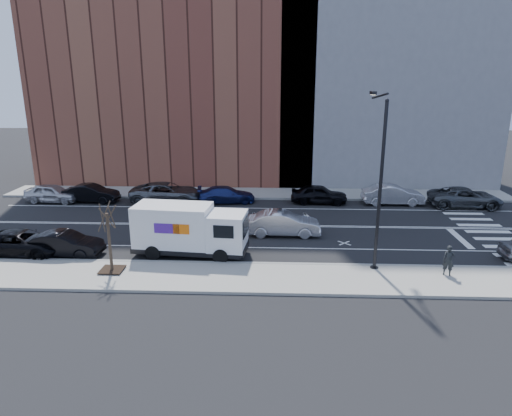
# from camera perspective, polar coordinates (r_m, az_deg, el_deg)

# --- Properties ---
(ground) EXTENTS (120.00, 120.00, 0.00)m
(ground) POSITION_cam_1_polar(r_m,az_deg,el_deg) (32.05, -0.54, -2.18)
(ground) COLOR black
(ground) RESTS_ON ground
(sidewalk_near) EXTENTS (44.00, 3.60, 0.15)m
(sidewalk_near) POSITION_cam_1_polar(r_m,az_deg,el_deg) (23.85, -1.63, -8.70)
(sidewalk_near) COLOR gray
(sidewalk_near) RESTS_ON ground
(sidewalk_far) EXTENTS (44.00, 3.60, 0.15)m
(sidewalk_far) POSITION_cam_1_polar(r_m,az_deg,el_deg) (40.47, 0.09, 1.85)
(sidewalk_far) COLOR gray
(sidewalk_far) RESTS_ON ground
(curb_near) EXTENTS (44.00, 0.25, 0.17)m
(curb_near) POSITION_cam_1_polar(r_m,az_deg,el_deg) (25.48, -1.35, -6.97)
(curb_near) COLOR gray
(curb_near) RESTS_ON ground
(curb_far) EXTENTS (44.00, 0.25, 0.17)m
(curb_far) POSITION_cam_1_polar(r_m,az_deg,el_deg) (38.73, -0.01, 1.21)
(curb_far) COLOR gray
(curb_far) RESTS_ON ground
(crosswalk) EXTENTS (3.00, 14.00, 0.01)m
(crosswalk) POSITION_cam_1_polar(r_m,az_deg,el_deg) (35.11, 26.55, -2.29)
(crosswalk) COLOR white
(crosswalk) RESTS_ON ground
(road_markings) EXTENTS (40.00, 8.60, 0.01)m
(road_markings) POSITION_cam_1_polar(r_m,az_deg,el_deg) (32.05, -0.54, -2.18)
(road_markings) COLOR white
(road_markings) RESTS_ON ground
(bldg_brick) EXTENTS (26.00, 10.00, 22.00)m
(bldg_brick) POSITION_cam_1_polar(r_m,az_deg,el_deg) (46.97, -9.80, 17.07)
(bldg_brick) COLOR brown
(bldg_brick) RESTS_ON ground
(bldg_concrete) EXTENTS (20.00, 10.00, 26.00)m
(bldg_concrete) POSITION_cam_1_polar(r_m,az_deg,el_deg) (47.23, 16.06, 19.13)
(bldg_concrete) COLOR slate
(bldg_concrete) RESTS_ON ground
(streetlight) EXTENTS (0.44, 4.02, 9.34)m
(streetlight) POSITION_cam_1_polar(r_m,az_deg,el_deg) (24.60, 15.12, 3.83)
(streetlight) COLOR black
(streetlight) RESTS_ON ground
(street_tree) EXTENTS (1.20, 1.20, 3.75)m
(street_tree) POSITION_cam_1_polar(r_m,az_deg,el_deg) (25.13, -17.78, -4.77)
(street_tree) COLOR black
(street_tree) RESTS_ON ground
(fedex_van) EXTENTS (6.74, 2.85, 3.00)m
(fedex_van) POSITION_cam_1_polar(r_m,az_deg,el_deg) (26.66, -8.34, -2.66)
(fedex_van) COLOR black
(fedex_van) RESTS_ON ground
(far_parked_a) EXTENTS (4.59, 2.13, 1.52)m
(far_parked_a) POSITION_cam_1_polar(r_m,az_deg,el_deg) (41.33, -24.08, 1.70)
(far_parked_a) COLOR silver
(far_parked_a) RESTS_ON ground
(far_parked_b) EXTENTS (4.58, 1.88, 1.48)m
(far_parked_b) POSITION_cam_1_polar(r_m,az_deg,el_deg) (40.18, -19.88, 1.74)
(far_parked_b) COLOR black
(far_parked_b) RESTS_ON ground
(far_parked_c) EXTENTS (6.00, 2.87, 1.65)m
(far_parked_c) POSITION_cam_1_polar(r_m,az_deg,el_deg) (38.37, -11.11, 1.90)
(far_parked_c) COLOR #53565C
(far_parked_c) RESTS_ON ground
(far_parked_d) EXTENTS (4.89, 2.51, 1.36)m
(far_parked_d) POSITION_cam_1_polar(r_m,az_deg,el_deg) (37.68, -3.73, 1.68)
(far_parked_d) COLOR navy
(far_parked_d) RESTS_ON ground
(far_parked_e) EXTENTS (4.65, 2.04, 1.56)m
(far_parked_e) POSITION_cam_1_polar(r_m,az_deg,el_deg) (37.74, 7.88, 1.74)
(far_parked_e) COLOR black
(far_parked_e) RESTS_ON ground
(far_parked_f) EXTENTS (4.93, 1.79, 1.62)m
(far_parked_f) POSITION_cam_1_polar(r_m,az_deg,el_deg) (38.72, 16.72, 1.61)
(far_parked_f) COLOR silver
(far_parked_f) RESTS_ON ground
(far_parked_g) EXTENTS (5.74, 2.83, 1.57)m
(far_parked_g) POSITION_cam_1_polar(r_m,az_deg,el_deg) (40.00, 24.70, 1.21)
(far_parked_g) COLOR #43474A
(far_parked_g) RESTS_ON ground
(driving_sedan) EXTENTS (4.85, 1.72, 1.59)m
(driving_sedan) POSITION_cam_1_polar(r_m,az_deg,el_deg) (29.97, 3.44, -1.93)
(driving_sedan) COLOR silver
(driving_sedan) RESTS_ON ground
(near_parked_rear_a) EXTENTS (4.45, 1.71, 1.45)m
(near_parked_rear_a) POSITION_cam_1_polar(r_m,az_deg,el_deg) (28.79, -22.83, -4.16)
(near_parked_rear_a) COLOR black
(near_parked_rear_a) RESTS_ON ground
(near_parked_rear_b) EXTENTS (5.20, 2.46, 1.44)m
(near_parked_rear_b) POSITION_cam_1_polar(r_m,az_deg,el_deg) (30.06, -27.18, -3.87)
(near_parked_rear_b) COLOR black
(near_parked_rear_b) RESTS_ON ground
(pedestrian) EXTENTS (0.68, 0.56, 1.60)m
(pedestrian) POSITION_cam_1_polar(r_m,az_deg,el_deg) (25.65, 22.94, -6.08)
(pedestrian) COLOR black
(pedestrian) RESTS_ON sidewalk_near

